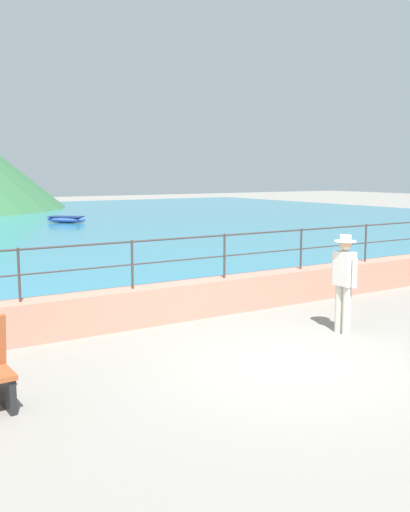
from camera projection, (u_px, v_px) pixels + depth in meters
name	position (u px, v px, depth m)	size (l,w,h in m)	color
ground_plane	(289.00, 363.00, 8.66)	(120.00, 120.00, 0.00)	gray
promenade_wall	(181.00, 301.00, 11.28)	(20.00, 0.56, 0.70)	tan
railing	(181.00, 251.00, 11.14)	(18.44, 0.04, 0.90)	#383330
person_walking	(344.00, 279.00, 10.15)	(0.38, 0.57, 1.75)	beige
boat_0	(66.00, 219.00, 32.15)	(2.25, 2.27, 0.36)	#2D4C9E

